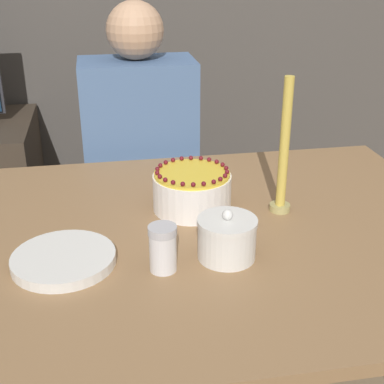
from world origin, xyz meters
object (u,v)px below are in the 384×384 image
(cake, at_px, (192,191))
(sugar_shaker, at_px, (163,248))
(sugar_bowl, at_px, (227,238))
(candle, at_px, (284,157))
(person_man_blue_shirt, at_px, (142,195))

(cake, relative_size, sugar_shaker, 1.97)
(sugar_bowl, relative_size, sugar_shaker, 1.27)
(sugar_shaker, relative_size, candle, 0.29)
(sugar_bowl, xyz_separation_m, candle, (0.19, 0.20, 0.10))
(candle, height_order, person_man_blue_shirt, person_man_blue_shirt)
(sugar_bowl, relative_size, person_man_blue_shirt, 0.11)
(sugar_shaker, xyz_separation_m, person_man_blue_shirt, (0.03, 0.87, -0.28))
(sugar_bowl, height_order, person_man_blue_shirt, person_man_blue_shirt)
(sugar_bowl, bearing_deg, candle, 46.35)
(candle, bearing_deg, person_man_blue_shirt, 116.29)
(sugar_shaker, relative_size, person_man_blue_shirt, 0.08)
(sugar_shaker, distance_m, person_man_blue_shirt, 0.91)
(sugar_bowl, bearing_deg, sugar_shaker, -169.82)
(cake, distance_m, person_man_blue_shirt, 0.65)
(cake, height_order, sugar_shaker, cake)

